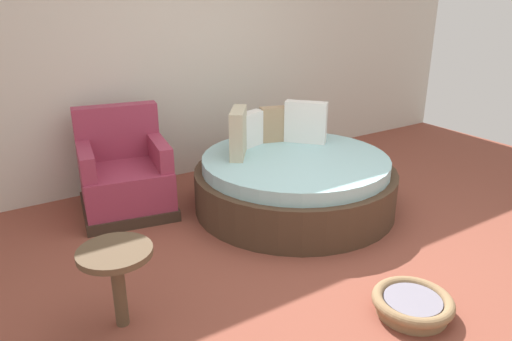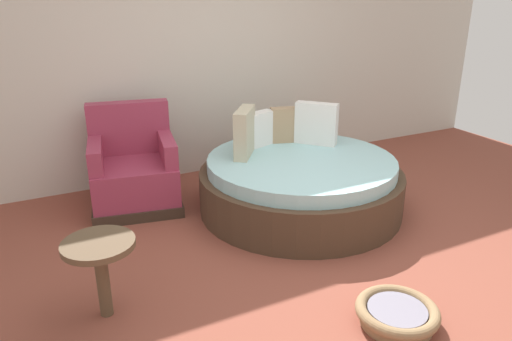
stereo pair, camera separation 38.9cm
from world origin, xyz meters
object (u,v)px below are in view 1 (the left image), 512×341
Objects in this scene: round_daybed at (294,180)px; side_table at (116,264)px; red_armchair at (125,176)px; pet_basket at (412,304)px.

side_table is at bearing -157.32° from round_daybed.
side_table is at bearing -109.94° from red_armchair.
round_daybed is at bearing 78.35° from pet_basket.
side_table is (-1.92, -0.80, 0.16)m from round_daybed.
red_armchair reaches higher than side_table.
side_table is (-1.57, 0.91, 0.35)m from pet_basket.
pet_basket is 1.85m from side_table.
round_daybed is at bearing 22.68° from side_table.
red_armchair is 1.81× the size of side_table.
pet_basket is at bearing -101.65° from round_daybed.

